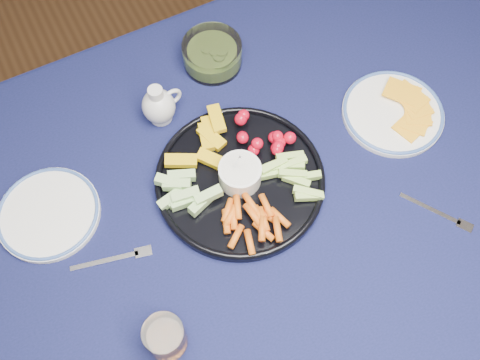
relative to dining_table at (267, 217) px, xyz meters
name	(u,v)px	position (x,y,z in m)	size (l,w,h in m)	color
dining_table	(267,217)	(0.00, 0.00, 0.00)	(1.67, 1.07, 0.75)	#492818
crudite_platter	(239,179)	(-0.04, 0.06, 0.11)	(0.34, 0.34, 0.11)	black
creamer_pitcher	(159,106)	(-0.11, 0.28, 0.13)	(0.09, 0.07, 0.10)	silver
pickle_bowl	(212,55)	(0.05, 0.36, 0.12)	(0.13, 0.13, 0.06)	silver
cheese_plate	(393,112)	(0.34, 0.05, 0.10)	(0.22, 0.22, 0.03)	white
juice_tumbler	(166,338)	(-0.29, -0.16, 0.12)	(0.07, 0.07, 0.08)	silver
fork_left	(118,258)	(-0.31, 0.02, 0.09)	(0.15, 0.05, 0.00)	white
fork_right	(442,215)	(0.29, -0.19, 0.09)	(0.09, 0.13, 0.00)	white
side_plate_extra	(48,213)	(-0.40, 0.17, 0.10)	(0.20, 0.20, 0.02)	white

